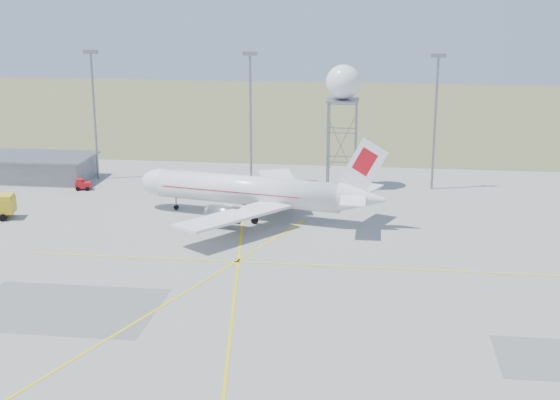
# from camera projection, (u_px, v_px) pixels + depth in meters

# --- Properties ---
(grass_strip) EXTENTS (400.00, 120.00, 0.03)m
(grass_strip) POSITION_uv_depth(u_px,v_px,m) (339.00, 112.00, 192.31)
(grass_strip) COLOR #5E6839
(grass_strip) RESTS_ON ground
(building_grey) EXTENTS (19.00, 10.00, 3.90)m
(building_grey) POSITION_uv_depth(u_px,v_px,m) (33.00, 168.00, 124.55)
(building_grey) COLOR gray
(building_grey) RESTS_ON ground
(mast_a) EXTENTS (2.20, 0.50, 20.50)m
(mast_a) POSITION_uv_depth(u_px,v_px,m) (94.00, 104.00, 122.57)
(mast_a) COLOR slate
(mast_a) RESTS_ON ground
(mast_b) EXTENTS (2.20, 0.50, 20.50)m
(mast_b) POSITION_uv_depth(u_px,v_px,m) (250.00, 107.00, 119.55)
(mast_b) COLOR slate
(mast_b) RESTS_ON ground
(mast_c) EXTENTS (2.20, 0.50, 20.50)m
(mast_c) POSITION_uv_depth(u_px,v_px,m) (436.00, 111.00, 116.16)
(mast_c) COLOR slate
(mast_c) RESTS_ON ground
(airliner_main) EXTENTS (34.44, 32.96, 11.78)m
(airliner_main) POSITION_uv_depth(u_px,v_px,m) (252.00, 191.00, 103.81)
(airliner_main) COLOR white
(airliner_main) RESTS_ON ground
(radar_tower) EXTENTS (5.20, 5.20, 18.81)m
(radar_tower) POSITION_uv_depth(u_px,v_px,m) (342.00, 120.00, 117.40)
(radar_tower) COLOR slate
(radar_tower) RESTS_ON ground
(baggage_tug) EXTENTS (2.44, 2.10, 1.73)m
(baggage_tug) POSITION_uv_depth(u_px,v_px,m) (83.00, 186.00, 118.72)
(baggage_tug) COLOR #B40C17
(baggage_tug) RESTS_ON ground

